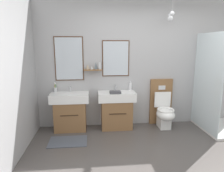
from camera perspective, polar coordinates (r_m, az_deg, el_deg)
name	(u,v)px	position (r m, az deg, el deg)	size (l,w,h in m)	color
wall_back	(141,63)	(4.36, 8.14, 6.54)	(4.61, 0.63, 2.68)	#A8A8AA
bath_mat	(68,141)	(3.85, -12.36, -15.11)	(0.68, 0.44, 0.01)	#474C56
vanity_sink_left	(70,110)	(4.22, -11.73, -6.75)	(0.76, 0.43, 0.77)	brown
tap_on_left_sink	(70,88)	(4.25, -11.77, -0.59)	(0.03, 0.13, 0.11)	silver
vanity_sink_right	(116,109)	(4.22, 1.28, -6.48)	(0.76, 0.43, 0.77)	brown
tap_on_right_sink	(116,87)	(4.25, 1.06, -0.33)	(0.03, 0.13, 0.11)	silver
toilet	(163,109)	(4.44, 14.27, -6.41)	(0.48, 0.62, 1.00)	brown
toothbrush_cup	(55,89)	(4.28, -15.78, -0.88)	(0.07, 0.07, 0.20)	silver
soap_dispenser	(130,86)	(4.29, 5.19, -0.09)	(0.06, 0.06, 0.19)	white
folded_hand_towel	(115,92)	(4.01, 0.93, -1.79)	(0.22, 0.16, 0.04)	#47474C
shower_tray	(216,110)	(4.62, 27.45, -6.04)	(0.88, 0.99, 1.95)	white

